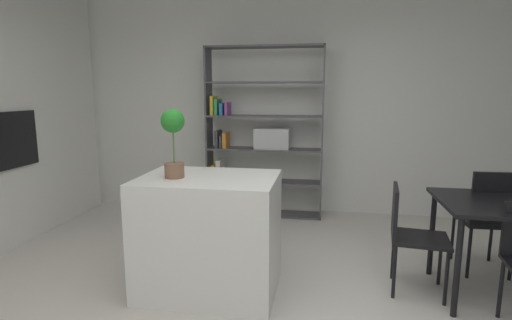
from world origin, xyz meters
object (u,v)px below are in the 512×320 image
object	(u,v)px
potted_plant_on_island	(173,136)
open_bookshelf	(258,137)
kitchen_island	(210,234)
dining_chair_island_side	(408,229)
built_in_oven	(14,139)
dining_chair_far	(489,214)

from	to	relation	value
potted_plant_on_island	open_bookshelf	bearing A→B (deg)	81.81
kitchen_island	dining_chair_island_side	distance (m)	1.59
potted_plant_on_island	built_in_oven	bearing A→B (deg)	161.11
built_in_oven	kitchen_island	distance (m)	2.38
built_in_oven	open_bookshelf	distance (m)	2.70
potted_plant_on_island	dining_chair_far	world-z (taller)	potted_plant_on_island
kitchen_island	open_bookshelf	bearing A→B (deg)	88.38
kitchen_island	dining_chair_island_side	size ratio (longest dim) A/B	1.25
potted_plant_on_island	open_bookshelf	distance (m)	2.17
potted_plant_on_island	dining_chair_island_side	distance (m)	1.99
potted_plant_on_island	dining_chair_island_side	world-z (taller)	potted_plant_on_island
open_bookshelf	dining_chair_island_side	xyz separation A→B (m)	(1.51, -1.81, -0.50)
built_in_oven	dining_chair_far	bearing A→B (deg)	0.80
potted_plant_on_island	open_bookshelf	world-z (taller)	open_bookshelf
potted_plant_on_island	open_bookshelf	size ratio (longest dim) A/B	0.25
built_in_oven	open_bookshelf	world-z (taller)	open_bookshelf
built_in_oven	dining_chair_far	world-z (taller)	built_in_oven
built_in_oven	dining_chair_island_side	world-z (taller)	built_in_oven
kitchen_island	open_bookshelf	size ratio (longest dim) A/B	0.50
potted_plant_on_island	kitchen_island	bearing A→B (deg)	16.17
kitchen_island	dining_chair_far	bearing A→B (deg)	15.97
kitchen_island	potted_plant_on_island	distance (m)	0.83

